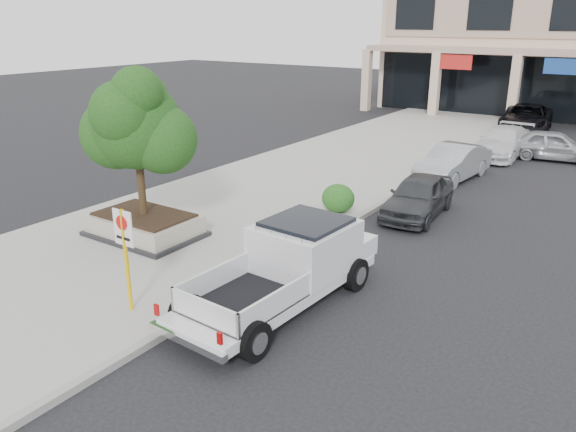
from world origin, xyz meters
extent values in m
plane|color=black|center=(0.00, 0.00, 0.00)|extent=(120.00, 120.00, 0.00)
cube|color=gray|center=(-5.50, 6.00, 0.07)|extent=(8.00, 52.00, 0.15)
cube|color=gray|center=(-1.55, 6.00, 0.07)|extent=(0.20, 52.00, 0.15)
cube|color=#D0B392|center=(-12.00, 27.05, 2.10)|extent=(0.55, 0.55, 4.20)
cube|color=black|center=(-5.92, 0.87, 0.21)|extent=(3.20, 2.20, 0.12)
cube|color=#A39B88|center=(-5.92, 0.87, 0.52)|extent=(3.00, 2.00, 0.50)
cube|color=black|center=(-5.92, 0.87, 0.80)|extent=(2.70, 1.70, 0.06)
cylinder|color=black|center=(-5.92, 0.87, 1.93)|extent=(0.22, 0.22, 2.20)
sphere|color=black|center=(-5.92, 0.87, 3.43)|extent=(2.50, 2.50, 2.50)
sphere|color=black|center=(-5.22, 1.17, 3.03)|extent=(1.90, 1.90, 1.90)
sphere|color=black|center=(-6.22, 1.37, 4.03)|extent=(1.60, 1.60, 1.60)
cylinder|color=#EBB80C|center=(-2.78, -2.38, 1.30)|extent=(0.09, 0.09, 2.30)
cube|color=white|center=(-2.78, -2.38, 2.05)|extent=(0.55, 0.03, 0.78)
cylinder|color=red|center=(-2.78, -2.41, 2.17)|extent=(0.32, 0.01, 0.32)
ellipsoid|color=#1A4513|center=(-2.31, 5.92, 0.62)|extent=(1.10, 0.99, 0.93)
imported|color=#303235|center=(-0.17, 7.47, 0.67)|extent=(1.89, 4.07, 1.35)
imported|color=#9CA0A4|center=(-0.71, 12.44, 0.71)|extent=(1.96, 4.42, 1.41)
imported|color=silver|center=(-0.13, 17.75, 0.69)|extent=(2.09, 4.79, 1.37)
imported|color=black|center=(-0.63, 24.79, 0.79)|extent=(3.36, 5.98, 1.58)
imported|color=#A5A8AD|center=(2.00, 18.38, 0.69)|extent=(4.24, 2.22, 1.38)
camera|label=1|loc=(6.19, -9.46, 6.13)|focal=35.00mm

